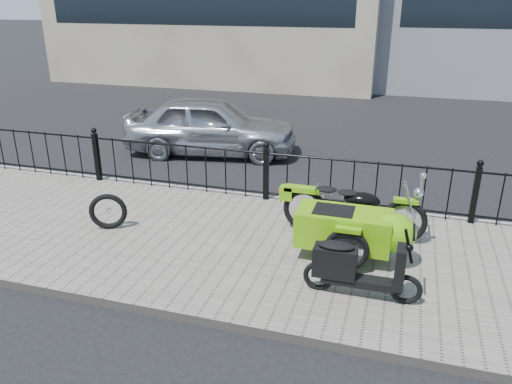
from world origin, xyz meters
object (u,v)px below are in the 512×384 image
(motorcycle_sidecar, at_px, (358,225))
(spare_tire, at_px, (108,211))
(scooter, at_px, (354,268))
(sedan_car, at_px, (211,126))

(motorcycle_sidecar, relative_size, spare_tire, 3.83)
(motorcycle_sidecar, xyz_separation_m, spare_tire, (-3.86, -0.26, -0.18))
(scooter, xyz_separation_m, sedan_car, (-4.01, 5.41, 0.19))
(motorcycle_sidecar, height_order, spare_tire, motorcycle_sidecar)
(scooter, bearing_deg, sedan_car, 126.57)
(sedan_car, bearing_deg, motorcycle_sidecar, -147.05)
(motorcycle_sidecar, relative_size, sedan_car, 0.56)
(scooter, distance_m, sedan_car, 6.74)
(spare_tire, distance_m, sedan_car, 4.63)
(sedan_car, bearing_deg, scooter, -152.54)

